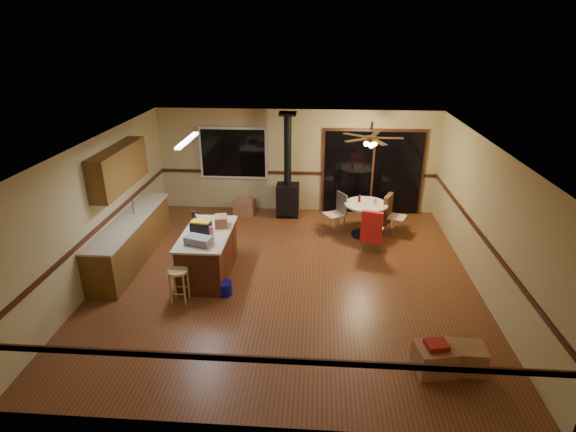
# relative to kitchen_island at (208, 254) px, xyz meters

# --- Properties ---
(floor) EXTENTS (7.00, 7.00, 0.00)m
(floor) POSITION_rel_kitchen_island_xyz_m (1.50, 0.00, -0.45)
(floor) COLOR brown
(floor) RESTS_ON ground
(ceiling) EXTENTS (7.00, 7.00, 0.00)m
(ceiling) POSITION_rel_kitchen_island_xyz_m (1.50, 0.00, 2.15)
(ceiling) COLOR silver
(ceiling) RESTS_ON ground
(wall_back) EXTENTS (7.00, 0.00, 7.00)m
(wall_back) POSITION_rel_kitchen_island_xyz_m (1.50, 3.50, 0.85)
(wall_back) COLOR tan
(wall_back) RESTS_ON ground
(wall_front) EXTENTS (7.00, 0.00, 7.00)m
(wall_front) POSITION_rel_kitchen_island_xyz_m (1.50, -3.50, 0.85)
(wall_front) COLOR tan
(wall_front) RESTS_ON ground
(wall_left) EXTENTS (0.00, 7.00, 7.00)m
(wall_left) POSITION_rel_kitchen_island_xyz_m (-2.00, 0.00, 0.85)
(wall_left) COLOR tan
(wall_left) RESTS_ON ground
(wall_right) EXTENTS (0.00, 7.00, 7.00)m
(wall_right) POSITION_rel_kitchen_island_xyz_m (5.00, 0.00, 0.85)
(wall_right) COLOR tan
(wall_right) RESTS_ON ground
(chair_rail) EXTENTS (7.00, 7.00, 0.08)m
(chair_rail) POSITION_rel_kitchen_island_xyz_m (1.50, 0.00, 0.55)
(chair_rail) COLOR #391A0E
(chair_rail) RESTS_ON ground
(window) EXTENTS (1.72, 0.10, 1.32)m
(window) POSITION_rel_kitchen_island_xyz_m (-0.10, 3.45, 1.05)
(window) COLOR black
(window) RESTS_ON ground
(sliding_door) EXTENTS (2.52, 0.10, 2.10)m
(sliding_door) POSITION_rel_kitchen_island_xyz_m (3.40, 3.45, 0.60)
(sliding_door) COLOR black
(sliding_door) RESTS_ON ground
(lower_cabinets) EXTENTS (0.60, 3.00, 0.86)m
(lower_cabinets) POSITION_rel_kitchen_island_xyz_m (-1.70, 0.50, -0.02)
(lower_cabinets) COLOR brown
(lower_cabinets) RESTS_ON ground
(countertop) EXTENTS (0.64, 3.04, 0.04)m
(countertop) POSITION_rel_kitchen_island_xyz_m (-1.70, 0.50, 0.43)
(countertop) COLOR #BEAD93
(countertop) RESTS_ON lower_cabinets
(upper_cabinets) EXTENTS (0.35, 2.00, 0.80)m
(upper_cabinets) POSITION_rel_kitchen_island_xyz_m (-1.83, 0.70, 1.45)
(upper_cabinets) COLOR brown
(upper_cabinets) RESTS_ON ground
(kitchen_island) EXTENTS (0.88, 1.68, 0.90)m
(kitchen_island) POSITION_rel_kitchen_island_xyz_m (0.00, 0.00, 0.00)
(kitchen_island) COLOR #491F12
(kitchen_island) RESTS_ON ground
(wood_stove) EXTENTS (0.55, 0.50, 2.52)m
(wood_stove) POSITION_rel_kitchen_island_xyz_m (1.30, 3.05, 0.28)
(wood_stove) COLOR black
(wood_stove) RESTS_ON ground
(ceiling_fan) EXTENTS (0.24, 0.24, 0.55)m
(ceiling_fan) POSITION_rel_kitchen_island_xyz_m (3.14, 2.02, 1.76)
(ceiling_fan) COLOR brown
(ceiling_fan) RESTS_ON ceiling
(fluorescent_strip) EXTENTS (0.10, 1.20, 0.04)m
(fluorescent_strip) POSITION_rel_kitchen_island_xyz_m (-0.30, 0.30, 2.11)
(fluorescent_strip) COLOR white
(fluorescent_strip) RESTS_ON ceiling
(toolbox_grey) EXTENTS (0.52, 0.39, 0.14)m
(toolbox_grey) POSITION_rel_kitchen_island_xyz_m (-0.01, -0.50, 0.52)
(toolbox_grey) COLOR slate
(toolbox_grey) RESTS_ON kitchen_island
(toolbox_black) EXTENTS (0.39, 0.25, 0.20)m
(toolbox_black) POSITION_rel_kitchen_island_xyz_m (-0.09, -0.01, 0.55)
(toolbox_black) COLOR black
(toolbox_black) RESTS_ON kitchen_island
(toolbox_yellow_lid) EXTENTS (0.37, 0.23, 0.03)m
(toolbox_yellow_lid) POSITION_rel_kitchen_island_xyz_m (-0.09, -0.01, 0.67)
(toolbox_yellow_lid) COLOR gold
(toolbox_yellow_lid) RESTS_ON toolbox_black
(box_on_island) EXTENTS (0.28, 0.34, 0.21)m
(box_on_island) POSITION_rel_kitchen_island_xyz_m (0.22, 0.30, 0.55)
(box_on_island) COLOR #8C5F3E
(box_on_island) RESTS_ON kitchen_island
(bottle_dark) EXTENTS (0.10, 0.10, 0.28)m
(bottle_dark) POSITION_rel_kitchen_island_xyz_m (-0.32, 0.35, 0.58)
(bottle_dark) COLOR black
(bottle_dark) RESTS_ON kitchen_island
(bottle_pink) EXTENTS (0.07, 0.07, 0.21)m
(bottle_pink) POSITION_rel_kitchen_island_xyz_m (0.15, -0.19, 0.55)
(bottle_pink) COLOR #D84C8C
(bottle_pink) RESTS_ON kitchen_island
(bottle_white) EXTENTS (0.07, 0.07, 0.19)m
(bottle_white) POSITION_rel_kitchen_island_xyz_m (-0.29, 0.39, 0.54)
(bottle_white) COLOR white
(bottle_white) RESTS_ON kitchen_island
(bar_stool) EXTENTS (0.43, 0.43, 0.62)m
(bar_stool) POSITION_rel_kitchen_island_xyz_m (-0.29, -0.94, -0.14)
(bar_stool) COLOR tan
(bar_stool) RESTS_ON floor
(blue_bucket) EXTENTS (0.37, 0.37, 0.24)m
(blue_bucket) POSITION_rel_kitchen_island_xyz_m (0.42, -0.66, -0.33)
(blue_bucket) COLOR #0C0B9F
(blue_bucket) RESTS_ON floor
(dining_table) EXTENTS (0.97, 0.97, 0.78)m
(dining_table) POSITION_rel_kitchen_island_xyz_m (3.14, 2.02, 0.08)
(dining_table) COLOR black
(dining_table) RESTS_ON ground
(glass_red) EXTENTS (0.08, 0.08, 0.16)m
(glass_red) POSITION_rel_kitchen_island_xyz_m (2.99, 2.12, 0.41)
(glass_red) COLOR #590C14
(glass_red) RESTS_ON dining_table
(glass_cream) EXTENTS (0.06, 0.06, 0.15)m
(glass_cream) POSITION_rel_kitchen_island_xyz_m (3.32, 1.97, 0.40)
(glass_cream) COLOR beige
(glass_cream) RESTS_ON dining_table
(chair_left) EXTENTS (0.55, 0.55, 0.51)m
(chair_left) POSITION_rel_kitchen_island_xyz_m (2.53, 2.17, 0.14)
(chair_left) COLOR #C2B290
(chair_left) RESTS_ON ground
(chair_near) EXTENTS (0.53, 0.56, 0.70)m
(chair_near) POSITION_rel_kitchen_island_xyz_m (3.19, 1.14, 0.14)
(chair_near) COLOR #C2B290
(chair_near) RESTS_ON ground
(chair_right) EXTENTS (0.59, 0.57, 0.70)m
(chair_right) POSITION_rel_kitchen_island_xyz_m (3.67, 2.14, 0.14)
(chair_right) COLOR #C2B290
(chair_right) RESTS_ON ground
(box_under_window) EXTENTS (0.54, 0.46, 0.39)m
(box_under_window) POSITION_rel_kitchen_island_xyz_m (0.18, 3.10, -0.26)
(box_under_window) COLOR #8C5F3E
(box_under_window) RESTS_ON floor
(box_corner_a) EXTENTS (0.60, 0.53, 0.40)m
(box_corner_a) POSITION_rel_kitchen_island_xyz_m (3.72, -2.37, -0.25)
(box_corner_a) COLOR #8C5F3E
(box_corner_a) RESTS_ON floor
(box_corner_b) EXTENTS (0.48, 0.42, 0.38)m
(box_corner_b) POSITION_rel_kitchen_island_xyz_m (4.17, -2.31, -0.26)
(box_corner_b) COLOR #8C5F3E
(box_corner_b) RESTS_ON floor
(box_small_red) EXTENTS (0.33, 0.29, 0.08)m
(box_small_red) POSITION_rel_kitchen_island_xyz_m (3.72, -2.37, -0.02)
(box_small_red) COLOR maroon
(box_small_red) RESTS_ON box_corner_a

